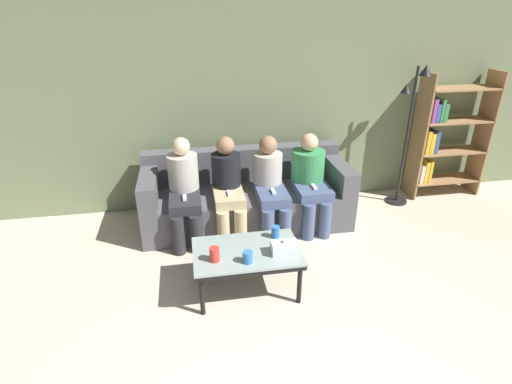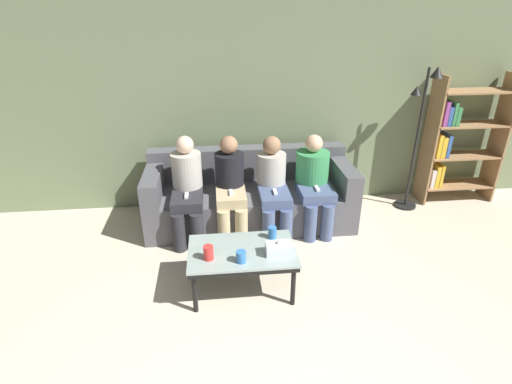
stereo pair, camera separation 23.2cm
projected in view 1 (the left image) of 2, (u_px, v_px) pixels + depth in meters
name	position (u px, v px, depth m)	size (l,w,h in m)	color
wall_back	(238.00, 98.00, 4.55)	(12.00, 0.06, 2.60)	#707F5B
couch	(246.00, 197.00, 4.53)	(2.27, 0.86, 0.79)	#515156
coffee_table	(247.00, 255.00, 3.36)	(0.90, 0.57, 0.41)	#8C9E99
cup_near_left	(215.00, 254.00, 3.18)	(0.08, 0.08, 0.12)	red
cup_near_right	(275.00, 232.00, 3.51)	(0.07, 0.07, 0.11)	#3372BF
cup_far_center	(248.00, 257.00, 3.17)	(0.08, 0.08, 0.10)	#3372BF
tissue_box	(284.00, 247.00, 3.29)	(0.22, 0.12, 0.13)	silver
bookshelf	(443.00, 137.00, 4.97)	(0.91, 0.32, 1.57)	#9E754C
standing_lamp	(410.00, 122.00, 4.64)	(0.31, 0.26, 1.67)	black
seated_person_left_end	(184.00, 188.00, 4.11)	(0.32, 0.68, 1.06)	#28282D
seated_person_mid_left	(228.00, 185.00, 4.19)	(0.31, 0.64, 1.05)	tan
seated_person_mid_right	(270.00, 183.00, 4.25)	(0.31, 0.69, 1.03)	#47567A
seated_person_right_end	(310.00, 178.00, 4.34)	(0.36, 0.66, 1.03)	#47567A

